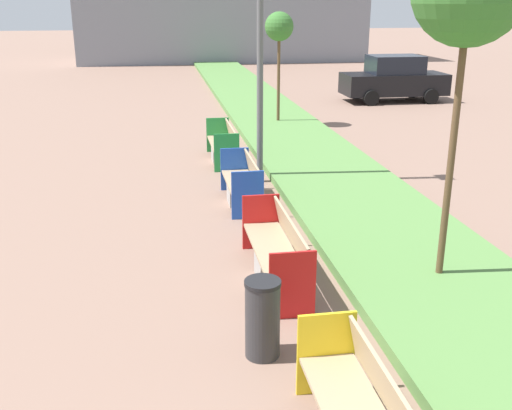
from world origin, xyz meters
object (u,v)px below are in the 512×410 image
at_px(bench_red_frame, 277,255).
at_px(litter_bin, 263,318).
at_px(sapling_tree_far, 279,28).
at_px(bench_green_frame, 223,147).
at_px(parked_car_distant, 394,79).
at_px(bench_blue_frame, 242,186).

relative_size(bench_red_frame, litter_bin, 2.52).
bearing_deg(litter_bin, sapling_tree_far, 77.82).
xyz_separation_m(bench_green_frame, sapling_tree_far, (2.32, 4.33, 2.76)).
height_order(bench_green_frame, sapling_tree_far, sapling_tree_far).
relative_size(bench_green_frame, parked_car_distant, 0.51).
height_order(bench_red_frame, bench_green_frame, same).
height_order(bench_red_frame, sapling_tree_far, sapling_tree_far).
bearing_deg(sapling_tree_far, parked_car_distant, 36.52).
bearing_deg(litter_bin, bench_blue_frame, 84.19).
xyz_separation_m(bench_red_frame, parked_car_distant, (8.02, 15.63, 0.54)).
distance_m(sapling_tree_far, parked_car_distant, 7.44).
bearing_deg(sapling_tree_far, bench_red_frame, -101.49).
relative_size(litter_bin, parked_car_distant, 0.23).
bearing_deg(bench_red_frame, litter_bin, -106.08).
distance_m(bench_red_frame, bench_blue_frame, 3.59).
relative_size(bench_green_frame, litter_bin, 2.21).
height_order(bench_blue_frame, litter_bin, litter_bin).
bearing_deg(bench_red_frame, bench_blue_frame, 90.10).
relative_size(bench_red_frame, sapling_tree_far, 0.67).
xyz_separation_m(bench_blue_frame, bench_green_frame, (0.00, 3.48, 0.01)).
distance_m(bench_green_frame, sapling_tree_far, 5.63).
xyz_separation_m(litter_bin, parked_car_distant, (8.60, 17.62, 0.43)).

